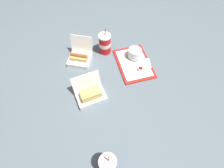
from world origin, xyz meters
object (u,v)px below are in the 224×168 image
food_tray (134,63)px  plastic_fork (130,71)px  clamshell_hotdog_front (80,58)px  soda_cup_left (108,164)px  clamshell_sandwich_right (91,94)px  ketchup_cup (140,69)px  soda_cup_front (105,44)px  cake_container (135,54)px

food_tray → plastic_fork: size_ratio=3.53×
clamshell_hotdog_front → soda_cup_left: 0.84m
clamshell_sandwich_right → clamshell_hotdog_front: bearing=6.8°
clamshell_hotdog_front → soda_cup_left: (-0.84, -0.08, 0.03)m
ketchup_cup → soda_cup_front: soda_cup_front is taller
plastic_fork → soda_cup_left: bearing=178.6°
ketchup_cup → clamshell_sandwich_right: (-0.17, 0.42, 0.02)m
clamshell_hotdog_front → cake_container: bearing=-96.6°
cake_container → clamshell_hotdog_front: bearing=83.4°
soda_cup_left → clamshell_sandwich_right: bearing=4.8°
plastic_fork → cake_container: bearing=-3.7°
cake_container → soda_cup_left: bearing=155.1°
soda_cup_front → soda_cup_left: size_ratio=1.12×
cake_container → ketchup_cup: 0.15m
plastic_fork → ketchup_cup: bearing=-67.3°
food_tray → clamshell_sandwich_right: clamshell_sandwich_right is taller
soda_cup_front → soda_cup_left: 0.92m
soda_cup_left → soda_cup_front: bearing=-8.7°
food_tray → cake_container: size_ratio=3.52×
ketchup_cup → plastic_fork: size_ratio=0.36×
food_tray → ketchup_cup: 0.09m
plastic_fork → clamshell_hotdog_front: size_ratio=0.45×
plastic_fork → clamshell_sandwich_right: bearing=139.8°
clamshell_hotdog_front → soda_cup_front: 0.24m
clamshell_hotdog_front → soda_cup_front: bearing=-72.7°
plastic_fork → soda_cup_front: size_ratio=0.47×
food_tray → soda_cup_front: size_ratio=1.64×
food_tray → soda_cup_left: size_ratio=1.85×
ketchup_cup → soda_cup_left: size_ratio=0.19×
clamshell_hotdog_front → soda_cup_front: soda_cup_front is taller
plastic_fork → soda_cup_left: (-0.64, 0.29, 0.06)m
food_tray → clamshell_hotdog_front: clamshell_hotdog_front is taller
ketchup_cup → soda_cup_front: size_ratio=0.17×
ketchup_cup → clamshell_hotdog_front: (0.20, 0.46, 0.02)m
plastic_fork → soda_cup_front: (0.27, 0.15, 0.07)m
food_tray → ketchup_cup: bearing=-159.1°
food_tray → ketchup_cup: size_ratio=9.70×
clamshell_hotdog_front → clamshell_sandwich_right: 0.37m
food_tray → plastic_fork: plastic_fork is taller
soda_cup_front → food_tray: bearing=-131.9°
food_tray → plastic_fork: bearing=146.1°
cake_container → soda_cup_front: bearing=61.9°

